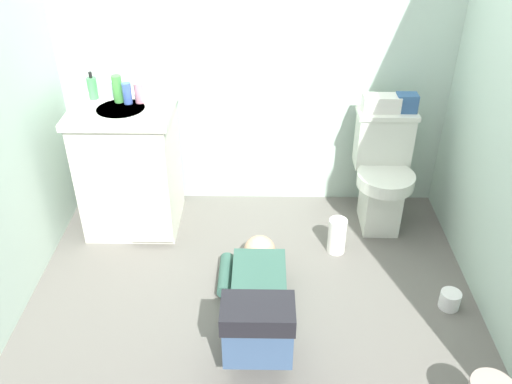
% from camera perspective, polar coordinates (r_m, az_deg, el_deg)
% --- Properties ---
extents(ground_plane, '(2.95, 3.08, 0.04)m').
position_cam_1_polar(ground_plane, '(3.06, -0.44, -11.51)').
color(ground_plane, '#65625B').
extents(wall_back, '(2.61, 0.08, 2.40)m').
position_cam_1_polar(wall_back, '(3.39, -0.10, 17.15)').
color(wall_back, '#B1CABA').
rests_on(wall_back, ground_plane).
extents(toilet, '(0.36, 0.46, 0.75)m').
position_cam_1_polar(toilet, '(3.50, 13.12, 1.95)').
color(toilet, silver).
rests_on(toilet, ground_plane).
extents(vanity_cabinet, '(0.60, 0.53, 0.82)m').
position_cam_1_polar(vanity_cabinet, '(3.46, -13.04, 2.56)').
color(vanity_cabinet, silver).
rests_on(vanity_cabinet, ground_plane).
extents(faucet, '(0.02, 0.02, 0.10)m').
position_cam_1_polar(faucet, '(3.40, -13.53, 10.40)').
color(faucet, silver).
rests_on(faucet, vanity_cabinet).
extents(person_plumber, '(0.39, 1.06, 0.52)m').
position_cam_1_polar(person_plumber, '(2.77, 0.16, -11.58)').
color(person_plumber, '#33594C').
rests_on(person_plumber, ground_plane).
extents(tissue_box, '(0.22, 0.11, 0.10)m').
position_cam_1_polar(tissue_box, '(3.38, 13.01, 9.05)').
color(tissue_box, silver).
rests_on(tissue_box, toilet).
extents(toiletry_bag, '(0.12, 0.09, 0.11)m').
position_cam_1_polar(toiletry_bag, '(3.41, 15.51, 9.02)').
color(toiletry_bag, '#33598C').
rests_on(toiletry_bag, toilet).
extents(soap_dispenser, '(0.06, 0.06, 0.17)m').
position_cam_1_polar(soap_dispenser, '(3.43, -16.77, 10.41)').
color(soap_dispenser, '#489A58').
rests_on(soap_dispenser, vanity_cabinet).
extents(bottle_clear, '(0.06, 0.06, 0.10)m').
position_cam_1_polar(bottle_clear, '(3.41, -15.10, 10.30)').
color(bottle_clear, silver).
rests_on(bottle_clear, vanity_cabinet).
extents(bottle_green, '(0.06, 0.06, 0.16)m').
position_cam_1_polar(bottle_green, '(3.34, -14.31, 10.43)').
color(bottle_green, '#4A9E46').
rests_on(bottle_green, vanity_cabinet).
extents(bottle_blue, '(0.05, 0.05, 0.12)m').
position_cam_1_polar(bottle_blue, '(3.31, -13.36, 10.03)').
color(bottle_blue, '#3F60B7').
rests_on(bottle_blue, vanity_cabinet).
extents(bottle_pink, '(0.06, 0.06, 0.12)m').
position_cam_1_polar(bottle_pink, '(3.31, -12.13, 10.15)').
color(bottle_pink, pink).
rests_on(bottle_pink, vanity_cabinet).
extents(paper_towel_roll, '(0.11, 0.11, 0.23)m').
position_cam_1_polar(paper_towel_roll, '(3.33, 8.49, -4.55)').
color(paper_towel_roll, white).
rests_on(paper_towel_roll, ground_plane).
extents(toilet_paper_roll, '(0.11, 0.11, 0.10)m').
position_cam_1_polar(toilet_paper_roll, '(3.15, 19.66, -10.60)').
color(toilet_paper_roll, white).
rests_on(toilet_paper_roll, ground_plane).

